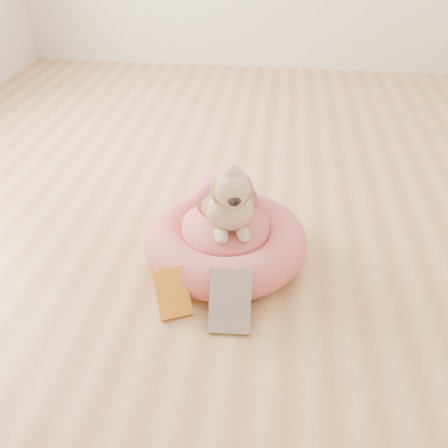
# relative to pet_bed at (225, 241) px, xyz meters

# --- Properties ---
(floor) EXTENTS (4.50, 4.50, 0.00)m
(floor) POSITION_rel_pet_bed_xyz_m (-0.01, 0.40, -0.08)
(floor) COLOR #B57C4B
(floor) RESTS_ON ground
(pet_bed) EXTENTS (0.67, 0.67, 0.17)m
(pet_bed) POSITION_rel_pet_bed_xyz_m (0.00, 0.00, 0.00)
(pet_bed) COLOR #DB5656
(pet_bed) RESTS_ON floor
(dog) EXTENTS (0.39, 0.49, 0.32)m
(dog) POSITION_rel_pet_bed_xyz_m (0.00, 0.03, 0.25)
(dog) COLOR brown
(dog) RESTS_ON pet_bed
(book_yellow) EXTENTS (0.16, 0.16, 0.16)m
(book_yellow) POSITION_rel_pet_bed_xyz_m (-0.16, -0.33, -0.00)
(book_yellow) COLOR yellow
(book_yellow) RESTS_ON floor
(book_white) EXTENTS (0.16, 0.16, 0.20)m
(book_white) POSITION_rel_pet_bed_xyz_m (0.06, -0.37, 0.02)
(book_white) COLOR white
(book_white) RESTS_ON floor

